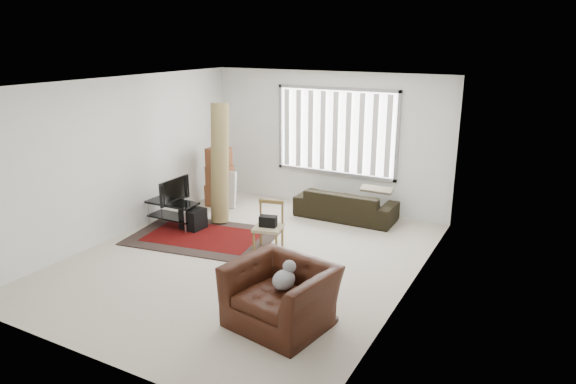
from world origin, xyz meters
name	(u,v)px	position (x,y,z in m)	size (l,w,h in m)	color
room	(264,142)	(0.03, 0.51, 1.76)	(6.00, 6.02, 2.71)	beige
persian_rug	(203,236)	(-1.15, 0.39, 0.01)	(2.63, 1.96, 0.02)	black
tv_stand	(173,209)	(-1.95, 0.56, 0.34)	(0.94, 0.42, 0.47)	black
tv	(171,190)	(-1.95, 0.56, 0.69)	(0.76, 0.10, 0.44)	black
subwoofer	(193,219)	(-1.53, 0.61, 0.20)	(0.36, 0.36, 0.36)	black
moving_boxes	(220,179)	(-1.90, 1.97, 0.56)	(0.49, 0.45, 1.20)	brown
white_flatpack	(222,189)	(-1.81, 1.92, 0.38)	(0.59, 0.09, 0.75)	silver
rolled_rug	(220,163)	(-1.37, 1.26, 1.10)	(0.33, 0.33, 2.18)	olive
sofa	(346,200)	(0.65, 2.45, 0.36)	(1.89, 0.82, 0.73)	black
side_chair	(268,225)	(0.16, 0.40, 0.45)	(0.53, 0.53, 0.81)	#8F815D
armchair	(281,291)	(1.39, -1.43, 0.43)	(1.32, 1.20, 0.86)	black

